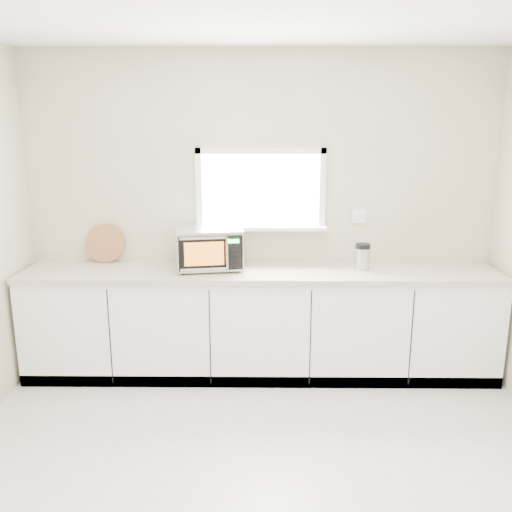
{
  "coord_description": "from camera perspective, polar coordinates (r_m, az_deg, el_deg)",
  "views": [
    {
      "loc": [
        0.01,
        -2.63,
        2.1
      ],
      "look_at": [
        -0.03,
        1.55,
        1.07
      ],
      "focal_mm": 38.0,
      "sensor_mm": 36.0,
      "label": 1
    }
  ],
  "objects": [
    {
      "name": "cutting_board",
      "position": [
        4.87,
        -15.61,
        1.31
      ],
      "size": [
        0.34,
        0.08,
        0.33
      ],
      "primitive_type": "cylinder",
      "rotation": [
        1.4,
        0.0,
        0.0
      ],
      "color": "olive",
      "rests_on": "countertop"
    },
    {
      "name": "knife_block",
      "position": [
        4.42,
        -3.18,
        -0.12
      ],
      "size": [
        0.15,
        0.21,
        0.27
      ],
      "rotation": [
        0.0,
        0.0,
        -0.34
      ],
      "color": "#49341A",
      "rests_on": "countertop"
    },
    {
      "name": "countertop",
      "position": [
        4.48,
        0.46,
        -1.71
      ],
      "size": [
        3.92,
        0.64,
        0.04
      ],
      "primitive_type": "cube",
      "color": "#BFAB9E",
      "rests_on": "cabinets"
    },
    {
      "name": "back_wall",
      "position": [
        4.68,
        0.49,
        4.77
      ],
      "size": [
        4.0,
        0.17,
        2.7
      ],
      "color": "beige",
      "rests_on": "ground"
    },
    {
      "name": "cabinets",
      "position": [
        4.63,
        0.45,
        -7.17
      ],
      "size": [
        3.92,
        0.6,
        0.88
      ],
      "primitive_type": "cube",
      "color": "white",
      "rests_on": "ground"
    },
    {
      "name": "ground",
      "position": [
        3.36,
        0.35,
        -24.82
      ],
      "size": [
        4.0,
        4.0,
        0.0
      ],
      "primitive_type": "plane",
      "color": "beige",
      "rests_on": "ground"
    },
    {
      "name": "coffee_grinder",
      "position": [
        4.55,
        11.13,
        -0.04
      ],
      "size": [
        0.14,
        0.14,
        0.22
      ],
      "rotation": [
        0.0,
        0.0,
        -0.15
      ],
      "color": "#ADB0B4",
      "rests_on": "countertop"
    },
    {
      "name": "microwave",
      "position": [
        4.5,
        -4.98,
        0.91
      ],
      "size": [
        0.59,
        0.5,
        0.34
      ],
      "rotation": [
        0.0,
        0.0,
        0.17
      ],
      "color": "black",
      "rests_on": "countertop"
    }
  ]
}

